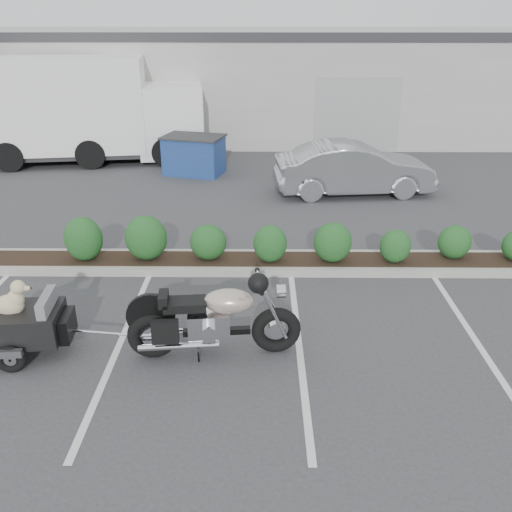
{
  "coord_description": "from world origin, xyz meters",
  "views": [
    {
      "loc": [
        0.62,
        -7.47,
        4.53
      ],
      "look_at": [
        0.54,
        1.01,
        0.75
      ],
      "focal_mm": 38.0,
      "sensor_mm": 36.0,
      "label": 1
    }
  ],
  "objects_px": {
    "motorcycle": "(214,320)",
    "pet_trailer": "(20,323)",
    "sedan": "(354,169)",
    "dumpster": "(194,155)",
    "delivery_truck": "(97,112)"
  },
  "relations": [
    {
      "from": "motorcycle",
      "to": "pet_trailer",
      "type": "distance_m",
      "value": 2.79
    },
    {
      "from": "sedan",
      "to": "dumpster",
      "type": "distance_m",
      "value": 5.03
    },
    {
      "from": "pet_trailer",
      "to": "sedan",
      "type": "bearing_deg",
      "value": 47.32
    },
    {
      "from": "motorcycle",
      "to": "delivery_truck",
      "type": "relative_size",
      "value": 0.33
    },
    {
      "from": "dumpster",
      "to": "motorcycle",
      "type": "bearing_deg",
      "value": -66.82
    },
    {
      "from": "delivery_truck",
      "to": "motorcycle",
      "type": "bearing_deg",
      "value": -75.6
    },
    {
      "from": "motorcycle",
      "to": "dumpster",
      "type": "xyz_separation_m",
      "value": [
        -1.41,
        9.85,
        0.02
      ]
    },
    {
      "from": "motorcycle",
      "to": "pet_trailer",
      "type": "xyz_separation_m",
      "value": [
        -2.79,
        0.02,
        -0.07
      ]
    },
    {
      "from": "motorcycle",
      "to": "pet_trailer",
      "type": "height_order",
      "value": "motorcycle"
    },
    {
      "from": "sedan",
      "to": "delivery_truck",
      "type": "xyz_separation_m",
      "value": [
        -7.97,
        3.74,
        0.89
      ]
    },
    {
      "from": "motorcycle",
      "to": "dumpster",
      "type": "relative_size",
      "value": 1.22
    },
    {
      "from": "pet_trailer",
      "to": "sedan",
      "type": "height_order",
      "value": "sedan"
    },
    {
      "from": "pet_trailer",
      "to": "dumpster",
      "type": "height_order",
      "value": "dumpster"
    },
    {
      "from": "dumpster",
      "to": "delivery_truck",
      "type": "height_order",
      "value": "delivery_truck"
    },
    {
      "from": "sedan",
      "to": "dumpster",
      "type": "relative_size",
      "value": 2.08
    }
  ]
}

